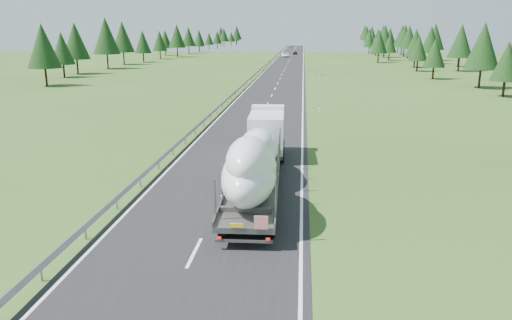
# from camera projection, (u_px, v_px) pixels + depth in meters

# --- Properties ---
(ground) EXTENTS (400.00, 400.00, 0.00)m
(ground) POSITION_uv_depth(u_px,v_px,m) (226.00, 189.00, 30.23)
(ground) COLOR #2B4717
(ground) RESTS_ON ground
(road_surface) EXTENTS (10.00, 400.00, 0.02)m
(road_surface) POSITION_uv_depth(u_px,v_px,m) (285.00, 68.00, 126.60)
(road_surface) COLOR black
(road_surface) RESTS_ON ground
(guardrail) EXTENTS (0.10, 400.00, 0.76)m
(guardrail) POSITION_uv_depth(u_px,v_px,m) (264.00, 66.00, 126.87)
(guardrail) COLOR slate
(guardrail) RESTS_ON ground
(marker_posts) EXTENTS (0.13, 350.08, 1.00)m
(marker_posts) POSITION_uv_depth(u_px,v_px,m) (309.00, 56.00, 178.88)
(marker_posts) COLOR silver
(marker_posts) RESTS_ON ground
(highway_sign) EXTENTS (0.08, 0.90, 2.60)m
(highway_sign) POSITION_uv_depth(u_px,v_px,m) (316.00, 67.00, 106.23)
(highway_sign) COLOR slate
(highway_sign) RESTS_ON ground
(tree_line_right) EXTENTS (27.77, 359.27, 12.60)m
(tree_line_right) POSITION_uv_depth(u_px,v_px,m) (415.00, 38.00, 164.34)
(tree_line_right) COLOR black
(tree_line_right) RESTS_ON ground
(tree_line_left) EXTENTS (14.84, 358.57, 12.53)m
(tree_line_left) POSITION_uv_depth(u_px,v_px,m) (162.00, 38.00, 168.94)
(tree_line_left) COLOR black
(tree_line_left) RESTS_ON ground
(boat_truck) EXTENTS (3.16, 19.58, 4.46)m
(boat_truck) POSITION_uv_depth(u_px,v_px,m) (257.00, 154.00, 29.60)
(boat_truck) COLOR silver
(boat_truck) RESTS_ON ground
(distant_van) EXTENTS (2.95, 5.89, 1.60)m
(distant_van) POSITION_uv_depth(u_px,v_px,m) (285.00, 55.00, 179.48)
(distant_van) COLOR white
(distant_van) RESTS_ON ground
(distant_car_dark) EXTENTS (1.87, 4.16, 1.39)m
(distant_car_dark) POSITION_uv_depth(u_px,v_px,m) (295.00, 53.00, 201.15)
(distant_car_dark) COLOR black
(distant_car_dark) RESTS_ON ground
(distant_car_blue) EXTENTS (1.53, 4.03, 1.31)m
(distant_car_blue) POSITION_uv_depth(u_px,v_px,m) (291.00, 46.00, 289.19)
(distant_car_blue) COLOR #1C214F
(distant_car_blue) RESTS_ON ground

